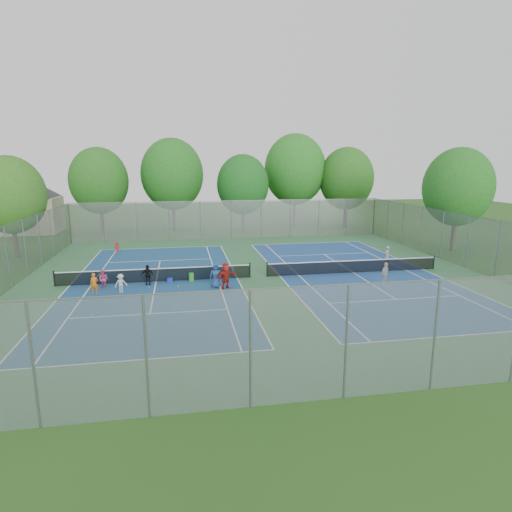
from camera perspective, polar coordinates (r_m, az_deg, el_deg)
The scene contains 41 objects.
ground at distance 29.93m, azimuth 0.33°, elevation -2.83°, with size 120.00×120.00×0.00m, color #244F18.
court_pad at distance 29.92m, azimuth 0.33°, elevation -2.82°, with size 32.00×32.00×0.01m, color #2F653D.
court_left at distance 29.52m, azimuth -13.18°, elevation -3.35°, with size 10.97×23.77×0.01m, color navy.
court_right at distance 31.90m, azimuth 12.81°, elevation -2.16°, with size 10.97×23.77×0.01m, color navy.
net_left at distance 29.41m, azimuth -13.22°, elevation -2.52°, with size 12.87×0.10×0.91m, color black.
net_right at distance 31.79m, azimuth 12.85°, elevation -1.40°, with size 12.87×0.10×0.91m, color black.
fence_north at distance 45.10m, azimuth -3.34°, elevation 4.85°, with size 32.00×0.10×4.00m, color gray.
fence_south at distance 14.66m, azimuth 11.91°, elevation -11.26°, with size 32.00×0.10×4.00m, color gray.
fence_west at distance 30.94m, azimuth -30.23°, elevation -0.22°, with size 32.00×0.10×4.00m, color gray.
fence_east at distance 35.94m, azimuth 26.32°, elevation 1.70°, with size 32.00×0.10×4.00m, color gray.
house at distance 55.16m, azimuth -27.98°, elevation 7.12°, with size 11.03×11.03×7.30m.
tree_nw at distance 51.22m, azimuth -20.20°, elevation 9.39°, with size 6.40×6.40×9.58m.
tree_nl at distance 51.44m, azimuth -11.12°, elevation 10.63°, with size 7.20×7.20×10.69m.
tree_nc at distance 50.00m, azimuth -1.77°, elevation 9.49°, with size 6.00×6.00×8.85m.
tree_nr at distance 54.32m, azimuth 5.22°, elevation 11.41°, with size 7.60×7.60×11.42m.
tree_ne at distance 54.35m, azimuth 11.98°, elevation 10.06°, with size 6.60×6.60×9.77m.
tree_side_w at distance 40.90m, azimuth -29.97°, elevation 7.06°, with size 5.60×5.60×8.47m.
tree_side_e at distance 42.14m, azimuth 25.33°, elevation 8.31°, with size 6.00×6.00×9.20m.
ball_crate at distance 29.12m, azimuth -11.39°, elevation -3.20°, with size 0.35×0.35×0.30m, color #1732B2.
ball_hopper at distance 29.08m, azimuth -8.63°, elevation -2.82°, with size 0.30×0.30×0.59m, color green.
student_a at distance 27.80m, azimuth -20.77°, elevation -3.45°, with size 0.47×0.31×1.29m, color orange.
student_b at distance 28.69m, azimuth -19.67°, elevation -2.95°, with size 0.60×0.47×1.24m, color #CE5086.
student_c at distance 27.52m, azimuth -17.57°, elevation -3.49°, with size 0.76×0.44×1.18m, color silver.
student_d at distance 28.72m, azimuth -14.26°, elevation -2.47°, with size 0.80×0.33×1.36m, color black.
student_e at distance 27.35m, azimuth -5.39°, elevation -2.60°, with size 0.78×0.51×1.60m, color #254888.
student_f at distance 27.02m, azimuth -4.07°, elevation -2.68°, with size 1.55×0.49×1.67m, color #AB2118.
child_far_baseline at distance 39.78m, azimuth -18.03°, elevation 1.09°, with size 0.65×0.38×1.01m, color red.
instructor at distance 34.54m, azimuth 17.03°, elevation 0.00°, with size 0.57×0.37×1.56m, color gray.
teen_court_b at distance 28.99m, azimuth 16.84°, elevation -2.30°, with size 0.90×0.37×1.53m, color beige.
tennis_ball_0 at distance 25.09m, azimuth -14.00°, elevation -6.12°, with size 0.07×0.07×0.07m, color #D2F438.
tennis_ball_1 at distance 28.57m, azimuth -4.82°, elevation -3.54°, with size 0.07×0.07×0.07m, color #BAD531.
tennis_ball_2 at distance 26.62m, azimuth -16.19°, elevation -5.18°, with size 0.07×0.07×0.07m, color #A7C92E.
tennis_ball_3 at distance 24.43m, azimuth -20.37°, elevation -7.04°, with size 0.07×0.07×0.07m, color yellow.
tennis_ball_4 at distance 27.99m, azimuth -10.33°, elevation -4.03°, with size 0.07×0.07×0.07m, color #B5DC33.
tennis_ball_5 at distance 25.54m, azimuth -7.80°, elevation -5.54°, with size 0.07×0.07×0.07m, color #B2CD2F.
tennis_ball_6 at distance 25.81m, azimuth -6.40°, elevation -5.31°, with size 0.07×0.07×0.07m, color gold.
tennis_ball_7 at distance 24.35m, azimuth -6.94°, elevation -6.40°, with size 0.07×0.07×0.07m, color gold.
tennis_ball_8 at distance 26.93m, azimuth -19.64°, elevation -5.21°, with size 0.07×0.07×0.07m, color #C6DF34.
tennis_ball_9 at distance 24.09m, azimuth -20.98°, elevation -7.36°, with size 0.07×0.07×0.07m, color #CDED37.
tennis_ball_10 at distance 22.87m, azimuth -8.69°, elevation -7.70°, with size 0.07×0.07×0.07m, color #B0D030.
tennis_ball_11 at distance 28.24m, azimuth -14.07°, elevation -4.06°, with size 0.07×0.07×0.07m, color #C7DD33.
Camera 1 is at (-5.22, -28.42, 7.78)m, focal length 30.00 mm.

